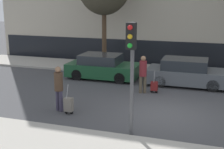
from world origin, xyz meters
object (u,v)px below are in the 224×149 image
parked_car_1 (187,73)px  traffic_light (131,57)px  parked_bicycle (188,67)px  parked_car_0 (103,67)px  pedestrian_left (59,86)px  trolley_right (154,86)px  pedestrian_right (143,72)px  trolley_left (69,105)px

parked_car_1 → traffic_light: 7.22m
parked_car_1 → parked_bicycle: size_ratio=2.30×
parked_car_0 → traffic_light: bearing=-63.6°
parked_car_1 → parked_bicycle: 2.33m
pedestrian_left → parked_bicycle: pedestrian_left is taller
pedestrian_left → trolley_right: pedestrian_left is taller
parked_car_1 → pedestrian_right: 2.76m
pedestrian_right → traffic_light: (0.68, -4.82, 1.60)m
pedestrian_left → parked_bicycle: 8.87m
parked_car_1 → pedestrian_left: 7.02m
trolley_right → traffic_light: traffic_light is taller
parked_car_0 → parked_bicycle: (4.45, 2.28, -0.14)m
trolley_left → traffic_light: 3.78m
trolley_right → parked_car_0: bearing=150.0°
pedestrian_right → trolley_left: bearing=39.6°
pedestrian_right → trolley_right: bearing=179.9°
parked_car_1 → pedestrian_left: (-4.46, -5.41, 0.38)m
pedestrian_left → pedestrian_right: bearing=-104.9°
parked_car_1 → traffic_light: bearing=-99.7°
parked_car_1 → trolley_left: 6.88m
pedestrian_left → trolley_right: bearing=-108.5°
traffic_light → pedestrian_right: bearing=98.0°
parked_car_1 → trolley_left: parked_car_1 is taller
parked_car_0 → pedestrian_left: 5.47m
trolley_left → trolley_right: bearing=55.3°
parked_car_1 → pedestrian_right: pedestrian_right is taller
traffic_light → parked_bicycle: size_ratio=2.07×
pedestrian_left → parked_bicycle: bearing=-96.4°
trolley_right → parked_bicycle: size_ratio=0.61×
parked_car_0 → traffic_light: (3.42, -6.89, 1.98)m
pedestrian_right → pedestrian_left: bearing=32.2°
pedestrian_right → parked_car_1: bearing=-152.4°
parked_car_1 → traffic_light: traffic_light is taller
parked_car_1 → traffic_light: (-1.17, -6.85, 1.97)m
pedestrian_right → parked_bicycle: bearing=-131.5°
parked_car_0 → trolley_right: parked_car_0 is taller
parked_car_1 → trolley_right: (-1.33, -1.84, -0.32)m
pedestrian_left → trolley_left: pedestrian_left is taller
pedestrian_left → trolley_left: size_ratio=1.52×
parked_car_0 → parked_car_1: parked_car_1 is taller
parked_car_1 → traffic_light: size_ratio=1.11×
trolley_right → parked_bicycle: (1.18, 4.16, 0.17)m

